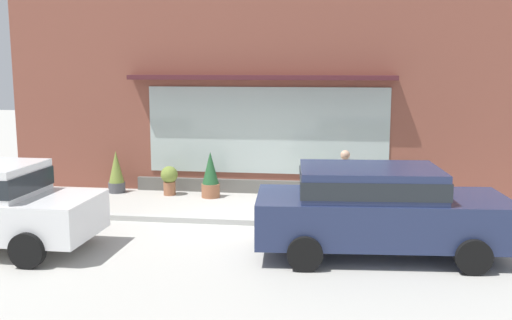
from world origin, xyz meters
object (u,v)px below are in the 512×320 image
at_px(potted_plant_window_right, 169,179).
at_px(potted_plant_doorstep, 402,184).
at_px(potted_plant_window_center, 210,176).
at_px(fire_hydrant, 314,198).
at_px(pedestrian_with_handbag, 345,180).
at_px(potted_plant_near_hydrant, 322,185).
at_px(potted_plant_window_left, 116,173).
at_px(parked_car_navy, 377,206).

bearing_deg(potted_plant_window_right, potted_plant_doorstep, 2.25).
bearing_deg(potted_plant_window_center, potted_plant_window_right, 174.12).
height_order(fire_hydrant, potted_plant_doorstep, fire_hydrant).
bearing_deg(potted_plant_window_right, pedestrian_with_handbag, -22.37).
bearing_deg(potted_plant_window_center, potted_plant_doorstep, 4.14).
relative_size(potted_plant_near_hydrant, potted_plant_window_left, 0.56).
distance_m(potted_plant_near_hydrant, potted_plant_window_right, 4.04).
height_order(parked_car_navy, potted_plant_near_hydrant, parked_car_navy).
relative_size(pedestrian_with_handbag, parked_car_navy, 0.34).
xyz_separation_m(potted_plant_window_center, potted_plant_window_left, (-2.65, 0.23, -0.03)).
bearing_deg(fire_hydrant, potted_plant_doorstep, 40.66).
bearing_deg(potted_plant_window_left, potted_plant_doorstep, 0.94).
bearing_deg(potted_plant_doorstep, pedestrian_with_handbag, -124.64).
height_order(fire_hydrant, potted_plant_window_left, potted_plant_window_left).
height_order(parked_car_navy, potted_plant_window_center, parked_car_navy).
height_order(potted_plant_window_right, potted_plant_window_left, potted_plant_window_left).
distance_m(potted_plant_window_right, potted_plant_window_center, 1.16).
distance_m(pedestrian_with_handbag, potted_plant_window_center, 3.88).
height_order(pedestrian_with_handbag, potted_plant_window_left, pedestrian_with_handbag).
bearing_deg(potted_plant_doorstep, fire_hydrant, -139.34).
xyz_separation_m(potted_plant_near_hydrant, potted_plant_window_center, (-2.88, -0.40, 0.25)).
bearing_deg(parked_car_navy, potted_plant_window_center, 128.92).
distance_m(potted_plant_near_hydrant, potted_plant_window_center, 2.92).
bearing_deg(parked_car_navy, pedestrian_with_handbag, 98.10).
distance_m(potted_plant_doorstep, potted_plant_window_right, 6.06).
height_order(potted_plant_near_hydrant, potted_plant_window_center, potted_plant_window_center).
bearing_deg(fire_hydrant, potted_plant_window_center, 151.29).
height_order(potted_plant_doorstep, potted_plant_window_right, potted_plant_window_right).
relative_size(fire_hydrant, potted_plant_near_hydrant, 1.30).
bearing_deg(potted_plant_near_hydrant, parked_car_navy, -76.54).
relative_size(potted_plant_near_hydrant, potted_plant_window_right, 0.82).
distance_m(potted_plant_window_right, potted_plant_window_left, 1.52).
bearing_deg(potted_plant_window_left, parked_car_navy, -33.74).
bearing_deg(parked_car_navy, potted_plant_near_hydrant, 98.90).
xyz_separation_m(fire_hydrant, parked_car_navy, (1.24, -2.70, 0.50)).
bearing_deg(pedestrian_with_handbag, parked_car_navy, -157.94).
relative_size(parked_car_navy, potted_plant_window_center, 3.80).
xyz_separation_m(fire_hydrant, potted_plant_near_hydrant, (0.14, 1.91, -0.10)).
bearing_deg(pedestrian_with_handbag, potted_plant_window_center, 72.19).
height_order(potted_plant_doorstep, potted_plant_window_left, potted_plant_window_left).
distance_m(potted_plant_near_hydrant, potted_plant_window_left, 5.55).
relative_size(pedestrian_with_handbag, potted_plant_near_hydrant, 2.46).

